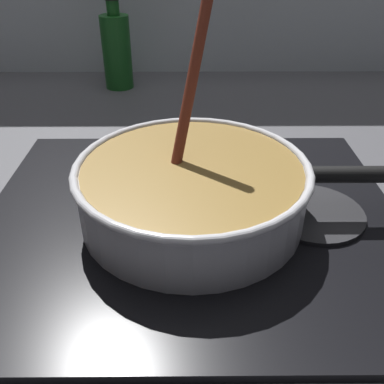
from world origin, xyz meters
The scene contains 6 objects.
ground centered at (0.00, 0.00, -0.02)m, with size 2.40×1.60×0.04m, color #4C4C51.
hob_plate centered at (-0.01, 0.09, 0.01)m, with size 0.56×0.48×0.01m, color black.
burner_ring centered at (-0.01, 0.09, 0.02)m, with size 0.17×0.17×0.01m, color #592D0C.
spare_burner centered at (0.15, 0.09, 0.01)m, with size 0.14×0.14×0.01m, color #262628.
cooking_pan centered at (-0.01, 0.10, 0.05)m, with size 0.45×0.30×0.28m.
sauce_bottle centered at (-0.19, 0.66, 0.09)m, with size 0.07×0.07×0.21m.
Camera 1 is at (-0.02, -0.37, 0.35)m, focal length 39.62 mm.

